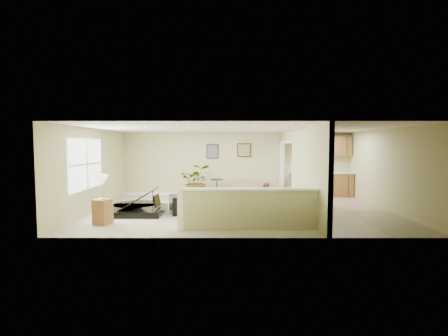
{
  "coord_description": "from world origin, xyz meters",
  "views": [
    {
      "loc": [
        -0.45,
        -9.85,
        1.99
      ],
      "look_at": [
        -0.49,
        0.4,
        1.27
      ],
      "focal_mm": 26.0,
      "sensor_mm": 36.0,
      "label": 1
    }
  ],
  "objects_px": {
    "accent_table": "(217,186)",
    "lamp_stand": "(103,203)",
    "loveseat": "(249,189)",
    "small_plant": "(266,191)",
    "piano_bench": "(177,205)",
    "palm_plant": "(197,182)",
    "piano": "(135,190)"
  },
  "relations": [
    {
      "from": "piano",
      "to": "lamp_stand",
      "type": "xyz_separation_m",
      "value": [
        -0.43,
        -1.44,
        -0.13
      ]
    },
    {
      "from": "lamp_stand",
      "to": "loveseat",
      "type": "bearing_deg",
      "value": 47.21
    },
    {
      "from": "accent_table",
      "to": "palm_plant",
      "type": "height_order",
      "value": "palm_plant"
    },
    {
      "from": "piano_bench",
      "to": "small_plant",
      "type": "height_order",
      "value": "small_plant"
    },
    {
      "from": "accent_table",
      "to": "palm_plant",
      "type": "xyz_separation_m",
      "value": [
        -0.74,
        -0.25,
        0.18
      ]
    },
    {
      "from": "lamp_stand",
      "to": "piano_bench",
      "type": "bearing_deg",
      "value": 37.2
    },
    {
      "from": "piano_bench",
      "to": "small_plant",
      "type": "xyz_separation_m",
      "value": [
        2.94,
        2.88,
        -0.03
      ]
    },
    {
      "from": "piano",
      "to": "accent_table",
      "type": "height_order",
      "value": "piano"
    },
    {
      "from": "piano",
      "to": "lamp_stand",
      "type": "height_order",
      "value": "piano"
    },
    {
      "from": "loveseat",
      "to": "palm_plant",
      "type": "relative_size",
      "value": 1.09
    },
    {
      "from": "lamp_stand",
      "to": "palm_plant",
      "type": "bearing_deg",
      "value": 62.86
    },
    {
      "from": "piano_bench",
      "to": "palm_plant",
      "type": "distance_m",
      "value": 2.73
    },
    {
      "from": "piano",
      "to": "loveseat",
      "type": "relative_size",
      "value": 1.45
    },
    {
      "from": "loveseat",
      "to": "lamp_stand",
      "type": "xyz_separation_m",
      "value": [
        -4.04,
        -4.36,
        0.23
      ]
    },
    {
      "from": "accent_table",
      "to": "lamp_stand",
      "type": "bearing_deg",
      "value": -123.29
    },
    {
      "from": "palm_plant",
      "to": "small_plant",
      "type": "height_order",
      "value": "palm_plant"
    },
    {
      "from": "loveseat",
      "to": "small_plant",
      "type": "distance_m",
      "value": 0.64
    },
    {
      "from": "accent_table",
      "to": "small_plant",
      "type": "relative_size",
      "value": 1.27
    },
    {
      "from": "piano",
      "to": "piano_bench",
      "type": "xyz_separation_m",
      "value": [
        1.27,
        -0.15,
        -0.4
      ]
    },
    {
      "from": "piano",
      "to": "lamp_stand",
      "type": "distance_m",
      "value": 1.51
    },
    {
      "from": "piano",
      "to": "accent_table",
      "type": "bearing_deg",
      "value": 50.13
    },
    {
      "from": "piano_bench",
      "to": "accent_table",
      "type": "bearing_deg",
      "value": 69.9
    },
    {
      "from": "palm_plant",
      "to": "piano_bench",
      "type": "bearing_deg",
      "value": -97.12
    },
    {
      "from": "piano",
      "to": "loveseat",
      "type": "distance_m",
      "value": 4.66
    },
    {
      "from": "palm_plant",
      "to": "lamp_stand",
      "type": "height_order",
      "value": "palm_plant"
    },
    {
      "from": "piano_bench",
      "to": "loveseat",
      "type": "relative_size",
      "value": 0.56
    },
    {
      "from": "piano",
      "to": "accent_table",
      "type": "relative_size",
      "value": 2.92
    },
    {
      "from": "palm_plant",
      "to": "lamp_stand",
      "type": "xyz_separation_m",
      "value": [
        -2.04,
        -3.97,
        -0.1
      ]
    },
    {
      "from": "piano_bench",
      "to": "lamp_stand",
      "type": "height_order",
      "value": "lamp_stand"
    },
    {
      "from": "accent_table",
      "to": "lamp_stand",
      "type": "height_order",
      "value": "lamp_stand"
    },
    {
      "from": "loveseat",
      "to": "palm_plant",
      "type": "bearing_deg",
      "value": -172.2
    },
    {
      "from": "loveseat",
      "to": "accent_table",
      "type": "height_order",
      "value": "loveseat"
    }
  ]
}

